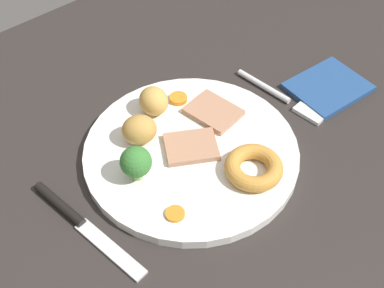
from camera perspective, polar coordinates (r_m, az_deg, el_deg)
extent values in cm
cube|color=#2B2623|center=(70.07, -0.09, -2.28)|extent=(120.00, 84.00, 3.60)
cylinder|color=white|center=(68.14, 0.00, -0.96)|extent=(28.26, 28.26, 1.40)
cube|color=tan|center=(71.96, 2.37, 3.57)|extent=(6.40, 7.68, 0.80)
cube|color=tan|center=(67.18, -0.18, -0.47)|extent=(8.54, 8.07, 0.80)
torus|color=#C68938|center=(64.72, 6.80, -2.59)|extent=(7.36, 7.36, 2.02)
ellipsoid|color=#BC8C42|center=(67.69, -5.81, 1.59)|extent=(5.97, 5.74, 3.88)
ellipsoid|color=tan|center=(71.42, -4.24, 4.75)|extent=(4.63, 4.97, 3.88)
cylinder|color=orange|center=(61.09, -1.88, -7.68)|extent=(2.32, 2.32, 0.41)
cylinder|color=orange|center=(73.98, -1.52, 5.02)|extent=(2.54, 2.54, 0.66)
cylinder|color=#8CB766|center=(64.40, -6.05, -3.19)|extent=(1.41, 1.41, 1.51)
sphere|color=#387A33|center=(62.77, -6.20, -1.96)|extent=(3.95, 3.95, 3.95)
cylinder|color=silver|center=(78.63, 7.88, 6.33)|extent=(1.70, 9.54, 0.90)
cube|color=silver|center=(75.65, 12.74, 3.29)|extent=(2.38, 4.65, 0.60)
cylinder|color=black|center=(65.10, -14.36, -6.43)|extent=(2.26, 8.58, 1.20)
cube|color=silver|center=(60.86, -8.99, -11.35)|extent=(3.01, 10.63, 0.40)
cube|color=navy|center=(80.40, 14.74, 6.07)|extent=(11.73, 9.91, 0.80)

